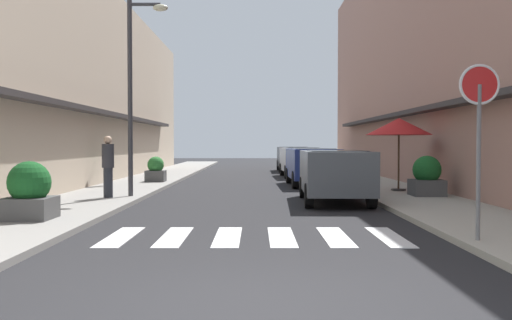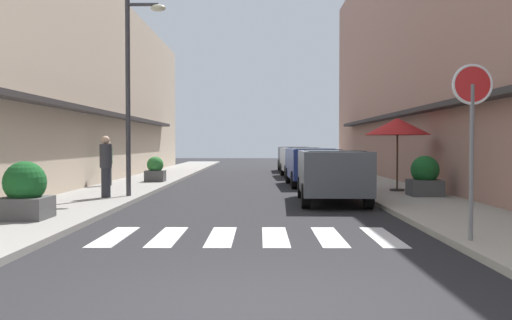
% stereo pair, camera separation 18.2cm
% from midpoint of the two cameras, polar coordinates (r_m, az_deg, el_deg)
% --- Properties ---
extents(ground_plane, '(86.46, 86.46, 0.00)m').
position_cam_midpoint_polar(ground_plane, '(21.46, -0.38, -2.77)').
color(ground_plane, '#232326').
extents(sidewalk_left, '(2.66, 55.02, 0.12)m').
position_cam_midpoint_polar(sidewalk_left, '(21.97, -12.47, -2.55)').
color(sidewalk_left, gray).
rests_on(sidewalk_left, ground_plane).
extents(sidewalk_right, '(2.66, 55.02, 0.12)m').
position_cam_midpoint_polar(sidewalk_right, '(21.92, 11.74, -2.55)').
color(sidewalk_right, '#ADA899').
rests_on(sidewalk_right, ground_plane).
extents(building_row_left, '(5.50, 37.37, 8.12)m').
position_cam_midpoint_polar(building_row_left, '(24.06, -21.03, 7.28)').
color(building_row_left, '#C6B299').
rests_on(building_row_left, ground_plane).
extents(building_row_right, '(5.50, 37.37, 11.26)m').
position_cam_midpoint_polar(building_row_right, '(24.19, 20.41, 11.00)').
color(building_row_right, '#A87A6B').
rests_on(building_row_right, ground_plane).
extents(crosswalk, '(5.20, 2.20, 0.01)m').
position_cam_midpoint_polar(crosswalk, '(10.12, -0.73, -7.72)').
color(crosswalk, silver).
rests_on(crosswalk, ground_plane).
extents(parked_car_near, '(1.92, 4.34, 1.47)m').
position_cam_midpoint_polar(parked_car_near, '(15.96, 7.51, -0.99)').
color(parked_car_near, '#4C5156').
rests_on(parked_car_near, ground_plane).
extents(parked_car_mid, '(1.89, 4.33, 1.47)m').
position_cam_midpoint_polar(parked_car_mid, '(22.28, 5.35, -0.24)').
color(parked_car_mid, navy).
rests_on(parked_car_mid, ground_plane).
extents(parked_car_far, '(1.93, 4.24, 1.47)m').
position_cam_midpoint_polar(parked_car_far, '(28.01, 4.24, 0.15)').
color(parked_car_far, silver).
rests_on(parked_car_far, ground_plane).
extents(parked_car_distant, '(1.82, 4.25, 1.47)m').
position_cam_midpoint_polar(parked_car_distant, '(33.68, 3.51, 0.40)').
color(parked_car_distant, black).
rests_on(parked_car_distant, ground_plane).
extents(round_street_sign, '(0.65, 0.07, 2.79)m').
position_cam_midpoint_polar(round_street_sign, '(9.63, 20.93, 5.15)').
color(round_street_sign, slate).
rests_on(round_street_sign, sidewalk_right).
extents(street_lamp, '(1.19, 0.28, 5.74)m').
position_cam_midpoint_polar(street_lamp, '(17.10, -12.33, 8.14)').
color(street_lamp, '#38383D').
rests_on(street_lamp, sidewalk_left).
extents(cafe_umbrella, '(2.14, 2.14, 2.37)m').
position_cam_midpoint_polar(cafe_umbrella, '(19.02, 13.82, 3.24)').
color(cafe_umbrella, '#262626').
rests_on(cafe_umbrella, sidewalk_right).
extents(planter_corner, '(0.94, 0.94, 1.18)m').
position_cam_midpoint_polar(planter_corner, '(12.44, -22.27, -3.01)').
color(planter_corner, '#4C4C4C').
rests_on(planter_corner, sidewalk_left).
extents(planter_midblock, '(0.92, 0.92, 1.18)m').
position_cam_midpoint_polar(planter_midblock, '(17.44, 16.42, -1.66)').
color(planter_midblock, '#4C4C4C').
rests_on(planter_midblock, sidewalk_right).
extents(planter_far, '(0.77, 0.77, 1.01)m').
position_cam_midpoint_polar(planter_far, '(23.33, -10.34, -1.00)').
color(planter_far, '#4C4C4C').
rests_on(planter_far, sidewalk_left).
extents(pedestrian_walking_near, '(0.34, 0.34, 1.63)m').
position_cam_midpoint_polar(pedestrian_walking_near, '(21.45, -14.89, -0.21)').
color(pedestrian_walking_near, '#282B33').
rests_on(pedestrian_walking_near, sidewalk_left).
extents(pedestrian_walking_far, '(0.34, 0.34, 1.76)m').
position_cam_midpoint_polar(pedestrian_walking_far, '(16.65, -15.02, -0.49)').
color(pedestrian_walking_far, '#282B33').
rests_on(pedestrian_walking_far, sidewalk_left).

